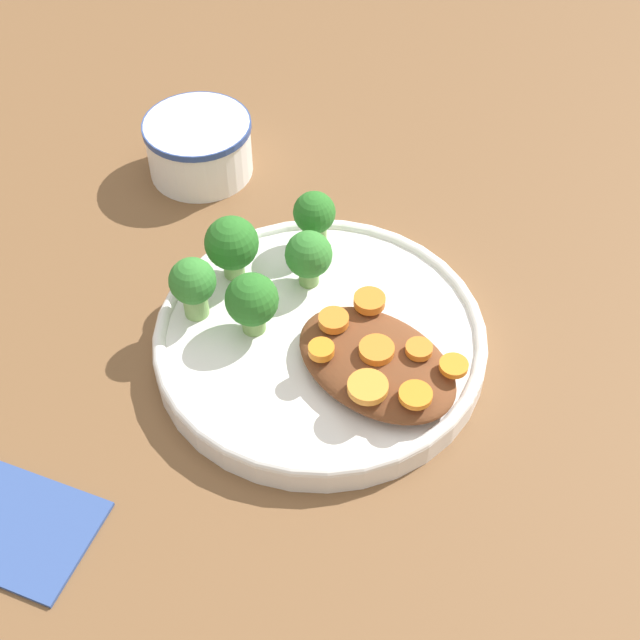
% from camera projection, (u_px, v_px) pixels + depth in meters
% --- Properties ---
extents(ground_plane, '(4.00, 4.00, 0.00)m').
position_uv_depth(ground_plane, '(320.00, 350.00, 0.67)').
color(ground_plane, brown).
extents(plate, '(0.25, 0.25, 0.02)m').
position_uv_depth(plate, '(320.00, 339.00, 0.66)').
color(plate, white).
rests_on(plate, ground_plane).
extents(dip_bowl, '(0.10, 0.10, 0.05)m').
position_uv_depth(dip_bowl, '(199.00, 144.00, 0.79)').
color(dip_bowl, white).
rests_on(dip_bowl, ground_plane).
extents(stew_mound, '(0.12, 0.08, 0.02)m').
position_uv_depth(stew_mound, '(378.00, 361.00, 0.62)').
color(stew_mound, brown).
rests_on(stew_mound, plate).
extents(broccoli_floret_0, '(0.04, 0.04, 0.05)m').
position_uv_depth(broccoli_floret_0, '(309.00, 256.00, 0.67)').
color(broccoli_floret_0, '#7FA85B').
rests_on(broccoli_floret_0, plate).
extents(broccoli_floret_1, '(0.04, 0.04, 0.05)m').
position_uv_depth(broccoli_floret_1, '(230.00, 246.00, 0.67)').
color(broccoli_floret_1, '#7FA85B').
rests_on(broccoli_floret_1, plate).
extents(broccoli_floret_2, '(0.04, 0.04, 0.05)m').
position_uv_depth(broccoli_floret_2, '(252.00, 301.00, 0.63)').
color(broccoli_floret_2, '#759E51').
rests_on(broccoli_floret_2, plate).
extents(broccoli_floret_3, '(0.03, 0.03, 0.05)m').
position_uv_depth(broccoli_floret_3, '(193.00, 284.00, 0.64)').
color(broccoli_floret_3, '#7FA85B').
rests_on(broccoli_floret_3, plate).
extents(broccoli_floret_4, '(0.03, 0.03, 0.05)m').
position_uv_depth(broccoli_floret_4, '(314.00, 217.00, 0.69)').
color(broccoli_floret_4, '#759E51').
rests_on(broccoli_floret_4, plate).
extents(carrot_slice_0, '(0.02, 0.02, 0.01)m').
position_uv_depth(carrot_slice_0, '(377.00, 350.00, 0.61)').
color(carrot_slice_0, orange).
rests_on(carrot_slice_0, stew_mound).
extents(carrot_slice_1, '(0.02, 0.02, 0.00)m').
position_uv_depth(carrot_slice_1, '(416.00, 395.00, 0.59)').
color(carrot_slice_1, orange).
rests_on(carrot_slice_1, stew_mound).
extents(carrot_slice_2, '(0.02, 0.02, 0.01)m').
position_uv_depth(carrot_slice_2, '(321.00, 350.00, 0.61)').
color(carrot_slice_2, orange).
rests_on(carrot_slice_2, stew_mound).
extents(carrot_slice_3, '(0.02, 0.02, 0.01)m').
position_uv_depth(carrot_slice_3, '(419.00, 349.00, 0.61)').
color(carrot_slice_3, orange).
rests_on(carrot_slice_3, stew_mound).
extents(carrot_slice_4, '(0.02, 0.02, 0.01)m').
position_uv_depth(carrot_slice_4, '(338.00, 317.00, 0.63)').
color(carrot_slice_4, orange).
rests_on(carrot_slice_4, stew_mound).
extents(carrot_slice_5, '(0.03, 0.03, 0.01)m').
position_uv_depth(carrot_slice_5, '(368.00, 387.00, 0.59)').
color(carrot_slice_5, orange).
rests_on(carrot_slice_5, stew_mound).
extents(carrot_slice_6, '(0.02, 0.02, 0.00)m').
position_uv_depth(carrot_slice_6, '(454.00, 366.00, 0.60)').
color(carrot_slice_6, orange).
rests_on(carrot_slice_6, stew_mound).
extents(carrot_slice_7, '(0.02, 0.02, 0.01)m').
position_uv_depth(carrot_slice_7, '(369.00, 301.00, 0.64)').
color(carrot_slice_7, orange).
rests_on(carrot_slice_7, stew_mound).
extents(napkin, '(0.14, 0.11, 0.01)m').
position_uv_depth(napkin, '(4.00, 522.00, 0.57)').
color(napkin, '#334C8C').
rests_on(napkin, ground_plane).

